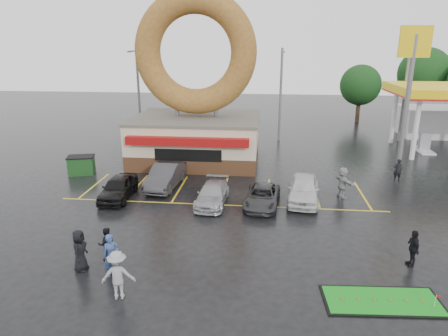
# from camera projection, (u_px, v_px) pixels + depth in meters

# --- Properties ---
(ground) EXTENTS (120.00, 120.00, 0.00)m
(ground) POSITION_uv_depth(u_px,v_px,m) (212.00, 230.00, 20.98)
(ground) COLOR black
(ground) RESTS_ON ground
(donut_shop) EXTENTS (10.20, 8.70, 13.50)m
(donut_shop) POSITION_uv_depth(u_px,v_px,m) (196.00, 107.00, 32.26)
(donut_shop) COLOR #472B19
(donut_shop) RESTS_ON ground
(shell_sign) EXTENTS (2.20, 0.36, 10.60)m
(shell_sign) POSITION_uv_depth(u_px,v_px,m) (411.00, 72.00, 28.88)
(shell_sign) COLOR slate
(shell_sign) RESTS_ON ground
(streetlight_left) EXTENTS (0.40, 2.21, 9.00)m
(streetlight_left) POSITION_uv_depth(u_px,v_px,m) (138.00, 92.00, 39.46)
(streetlight_left) COLOR slate
(streetlight_left) RESTS_ON ground
(streetlight_mid) EXTENTS (0.40, 2.21, 9.00)m
(streetlight_mid) POSITION_uv_depth(u_px,v_px,m) (281.00, 93.00, 39.01)
(streetlight_mid) COLOR slate
(streetlight_mid) RESTS_ON ground
(streetlight_right) EXTENTS (0.40, 2.21, 9.00)m
(streetlight_right) POSITION_uv_depth(u_px,v_px,m) (405.00, 93.00, 38.77)
(streetlight_right) COLOR slate
(streetlight_right) RESTS_ON ground
(tree_far_c) EXTENTS (6.30, 6.30, 9.00)m
(tree_far_c) POSITION_uv_depth(u_px,v_px,m) (424.00, 74.00, 49.33)
(tree_far_c) COLOR #332114
(tree_far_c) RESTS_ON ground
(tree_far_d) EXTENTS (4.90, 4.90, 7.00)m
(tree_far_d) POSITION_uv_depth(u_px,v_px,m) (360.00, 85.00, 48.61)
(tree_far_d) COLOR #332114
(tree_far_d) RESTS_ON ground
(car_black) EXTENTS (1.83, 4.25, 1.43)m
(car_black) POSITION_uv_depth(u_px,v_px,m) (118.00, 188.00, 25.04)
(car_black) COLOR black
(car_black) RESTS_ON ground
(car_dgrey) EXTENTS (2.05, 4.91, 1.58)m
(car_dgrey) POSITION_uv_depth(u_px,v_px,m) (165.00, 176.00, 27.02)
(car_dgrey) COLOR #313133
(car_dgrey) RESTS_ON ground
(car_silver) EXTENTS (1.89, 4.30, 1.23)m
(car_silver) POSITION_uv_depth(u_px,v_px,m) (212.00, 194.00, 24.25)
(car_silver) COLOR #9D9DA1
(car_silver) RESTS_ON ground
(car_grey) EXTENTS (2.35, 4.38, 1.17)m
(car_grey) POSITION_uv_depth(u_px,v_px,m) (262.00, 196.00, 23.94)
(car_grey) COLOR #313234
(car_grey) RESTS_ON ground
(car_white) EXTENTS (2.36, 4.77, 1.57)m
(car_white) POSITION_uv_depth(u_px,v_px,m) (304.00, 189.00, 24.57)
(car_white) COLOR silver
(car_white) RESTS_ON ground
(person_blue) EXTENTS (0.81, 0.77, 1.86)m
(person_blue) POSITION_uv_depth(u_px,v_px,m) (111.00, 255.00, 16.61)
(person_blue) COLOR navy
(person_blue) RESTS_ON ground
(person_blackjkt) EXTENTS (0.94, 0.86, 1.57)m
(person_blackjkt) POSITION_uv_depth(u_px,v_px,m) (107.00, 244.00, 17.83)
(person_blackjkt) COLOR black
(person_blackjkt) RESTS_ON ground
(person_hoodie) EXTENTS (1.39, 0.96, 1.97)m
(person_hoodie) POSITION_uv_depth(u_px,v_px,m) (118.00, 275.00, 15.09)
(person_hoodie) COLOR gray
(person_hoodie) RESTS_ON ground
(person_bystander) EXTENTS (0.63, 0.93, 1.86)m
(person_bystander) POSITION_uv_depth(u_px,v_px,m) (80.00, 250.00, 16.99)
(person_bystander) COLOR black
(person_bystander) RESTS_ON ground
(person_cameraman) EXTENTS (0.46, 1.00, 1.68)m
(person_cameraman) POSITION_uv_depth(u_px,v_px,m) (413.00, 248.00, 17.38)
(person_cameraman) COLOR black
(person_cameraman) RESTS_ON ground
(person_walker_near) EXTENTS (1.31, 1.91, 1.98)m
(person_walker_near) POSITION_uv_depth(u_px,v_px,m) (343.00, 182.00, 25.17)
(person_walker_near) COLOR #969598
(person_walker_near) RESTS_ON ground
(person_walker_far) EXTENTS (0.61, 0.41, 1.61)m
(person_walker_far) POSITION_uv_depth(u_px,v_px,m) (398.00, 170.00, 28.23)
(person_walker_far) COLOR black
(person_walker_far) RESTS_ON ground
(dumpster) EXTENTS (2.04, 1.61, 1.30)m
(dumpster) POSITION_uv_depth(u_px,v_px,m) (82.00, 166.00, 29.79)
(dumpster) COLOR #1B471C
(dumpster) RESTS_ON ground
(putting_green) EXTENTS (4.52, 2.18, 0.55)m
(putting_green) POSITION_uv_depth(u_px,v_px,m) (382.00, 301.00, 15.11)
(putting_green) COLOR black
(putting_green) RESTS_ON ground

